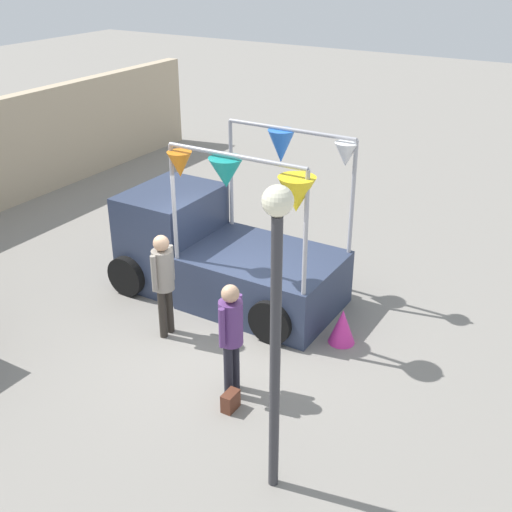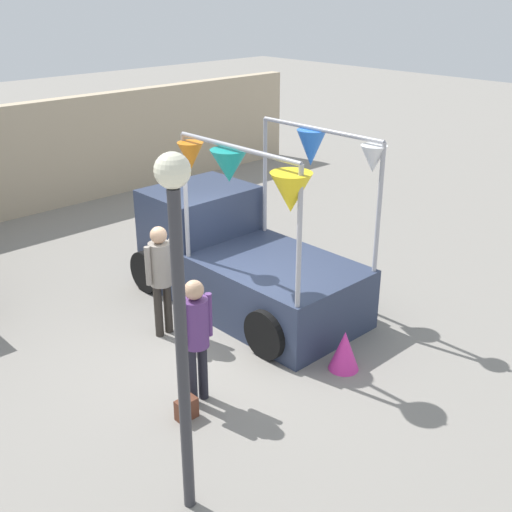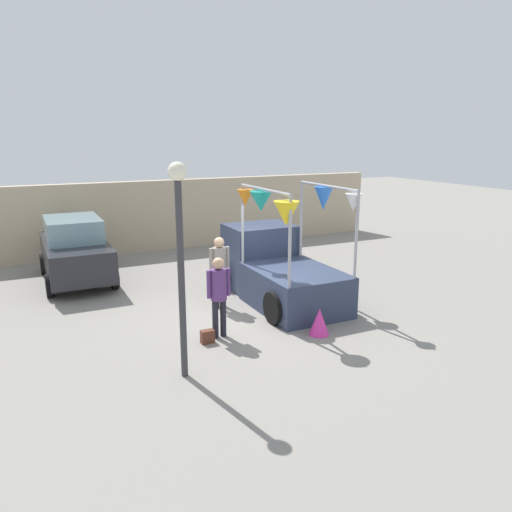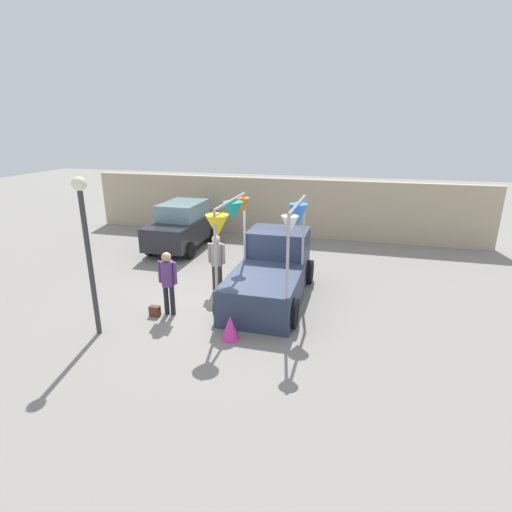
{
  "view_description": "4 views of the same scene",
  "coord_description": "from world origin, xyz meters",
  "px_view_note": "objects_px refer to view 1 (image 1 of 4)",
  "views": [
    {
      "loc": [
        -7.44,
        -5.22,
        5.9
      ],
      "look_at": [
        0.8,
        -0.27,
        1.17
      ],
      "focal_mm": 45.0,
      "sensor_mm": 36.0,
      "label": 1
    },
    {
      "loc": [
        -5.5,
        -6.73,
        5.11
      ],
      "look_at": [
        0.48,
        -0.41,
        1.4
      ],
      "focal_mm": 45.0,
      "sensor_mm": 36.0,
      "label": 2
    },
    {
      "loc": [
        -4.84,
        -10.42,
        4.25
      ],
      "look_at": [
        0.3,
        0.18,
        1.36
      ],
      "focal_mm": 35.0,
      "sensor_mm": 36.0,
      "label": 3
    },
    {
      "loc": [
        3.57,
        -9.89,
        4.89
      ],
      "look_at": [
        0.94,
        0.04,
        1.49
      ],
      "focal_mm": 28.0,
      "sensor_mm": 36.0,
      "label": 4
    }
  ],
  "objects_px": {
    "person_customer": "(231,329)",
    "street_lamp": "(276,305)",
    "vendor_truck": "(215,249)",
    "folded_kite_bundle_magenta": "(342,326)",
    "handbag": "(230,401)",
    "person_vendor": "(163,276)"
  },
  "relations": [
    {
      "from": "handbag",
      "to": "vendor_truck",
      "type": "bearing_deg",
      "value": 37.49
    },
    {
      "from": "person_vendor",
      "to": "handbag",
      "type": "xyz_separation_m",
      "value": [
        -1.07,
        -1.95,
        -0.96
      ]
    },
    {
      "from": "person_customer",
      "to": "street_lamp",
      "type": "distance_m",
      "value": 2.34
    },
    {
      "from": "person_customer",
      "to": "street_lamp",
      "type": "height_order",
      "value": "street_lamp"
    },
    {
      "from": "handbag",
      "to": "folded_kite_bundle_magenta",
      "type": "height_order",
      "value": "folded_kite_bundle_magenta"
    },
    {
      "from": "handbag",
      "to": "person_vendor",
      "type": "bearing_deg",
      "value": 61.31
    },
    {
      "from": "folded_kite_bundle_magenta",
      "to": "vendor_truck",
      "type": "bearing_deg",
      "value": 82.34
    },
    {
      "from": "street_lamp",
      "to": "folded_kite_bundle_magenta",
      "type": "bearing_deg",
      "value": 9.62
    },
    {
      "from": "handbag",
      "to": "person_customer",
      "type": "bearing_deg",
      "value": 29.74
    },
    {
      "from": "street_lamp",
      "to": "person_customer",
      "type": "bearing_deg",
      "value": 48.44
    },
    {
      "from": "vendor_truck",
      "to": "person_vendor",
      "type": "xyz_separation_m",
      "value": [
        -1.64,
        -0.12,
        0.24
      ]
    },
    {
      "from": "handbag",
      "to": "street_lamp",
      "type": "relative_size",
      "value": 0.07
    },
    {
      "from": "person_vendor",
      "to": "street_lamp",
      "type": "height_order",
      "value": "street_lamp"
    },
    {
      "from": "folded_kite_bundle_magenta",
      "to": "handbag",
      "type": "bearing_deg",
      "value": 164.72
    },
    {
      "from": "person_customer",
      "to": "street_lamp",
      "type": "xyz_separation_m",
      "value": [
        -1.23,
        -1.39,
        1.43
      ]
    },
    {
      "from": "person_customer",
      "to": "folded_kite_bundle_magenta",
      "type": "relative_size",
      "value": 2.93
    },
    {
      "from": "person_vendor",
      "to": "street_lamp",
      "type": "xyz_separation_m",
      "value": [
        -1.95,
        -3.14,
        1.4
      ]
    },
    {
      "from": "person_customer",
      "to": "folded_kite_bundle_magenta",
      "type": "height_order",
      "value": "person_customer"
    },
    {
      "from": "vendor_truck",
      "to": "street_lamp",
      "type": "relative_size",
      "value": 1.08
    },
    {
      "from": "vendor_truck",
      "to": "folded_kite_bundle_magenta",
      "type": "height_order",
      "value": "vendor_truck"
    },
    {
      "from": "person_customer",
      "to": "handbag",
      "type": "xyz_separation_m",
      "value": [
        -0.35,
        -0.2,
        -0.93
      ]
    },
    {
      "from": "street_lamp",
      "to": "vendor_truck",
      "type": "bearing_deg",
      "value": 42.3
    }
  ]
}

